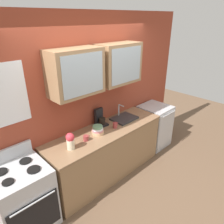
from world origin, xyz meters
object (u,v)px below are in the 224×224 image
(dishwasher, at_px, (154,126))
(sink_faucet, at_px, (124,118))
(stove_range, at_px, (24,198))
(cup_near_sink, at_px, (115,125))
(vase, at_px, (70,141))
(coffee_maker, at_px, (100,119))
(cup_near_bowls, at_px, (86,138))
(bowl_stack, at_px, (98,130))

(dishwasher, bearing_deg, sink_faucet, 175.52)
(stove_range, relative_size, cup_near_sink, 9.84)
(stove_range, height_order, vase, vase)
(cup_near_sink, height_order, coffee_maker, coffee_maker)
(stove_range, height_order, coffee_maker, coffee_maker)
(vase, xyz_separation_m, cup_near_sink, (0.88, -0.00, -0.08))
(dishwasher, bearing_deg, vase, -178.73)
(vase, relative_size, cup_near_sink, 2.28)
(sink_faucet, xyz_separation_m, coffee_maker, (-0.45, 0.14, 0.09))
(vase, bearing_deg, sink_faucet, 5.49)
(cup_near_sink, bearing_deg, coffee_maker, 111.21)
(cup_near_sink, xyz_separation_m, cup_near_bowls, (-0.60, 0.03, -0.01))
(dishwasher, bearing_deg, cup_near_bowls, -179.28)
(bowl_stack, relative_size, cup_near_bowls, 1.74)
(bowl_stack, xyz_separation_m, coffee_maker, (0.24, 0.21, 0.04))
(cup_near_sink, relative_size, dishwasher, 0.12)
(cup_near_sink, distance_m, cup_near_bowls, 0.60)
(coffee_maker, bearing_deg, sink_faucet, -17.30)
(stove_range, distance_m, vase, 0.94)
(sink_faucet, relative_size, coffee_maker, 1.53)
(sink_faucet, bearing_deg, stove_range, -178.07)
(sink_faucet, bearing_deg, cup_near_sink, -160.92)
(stove_range, bearing_deg, cup_near_bowls, -1.54)
(sink_faucet, relative_size, dishwasher, 0.49)
(stove_range, xyz_separation_m, dishwasher, (2.87, -0.00, -0.01))
(vase, height_order, dishwasher, vase)
(stove_range, height_order, sink_faucet, sink_faucet)
(cup_near_bowls, height_order, coffee_maker, coffee_maker)
(bowl_stack, distance_m, dishwasher, 1.67)
(cup_near_bowls, height_order, dishwasher, cup_near_bowls)
(vase, height_order, coffee_maker, coffee_maker)
(vase, xyz_separation_m, cup_near_bowls, (0.29, 0.02, -0.09))
(vase, bearing_deg, cup_near_bowls, 4.83)
(dishwasher, height_order, coffee_maker, coffee_maker)
(dishwasher, bearing_deg, stove_range, 179.91)
(sink_faucet, xyz_separation_m, dishwasher, (0.90, -0.07, -0.47))
(coffee_maker, bearing_deg, cup_near_bowls, -154.59)
(cup_near_sink, bearing_deg, sink_faucet, 19.08)
(sink_faucet, xyz_separation_m, vase, (-1.23, -0.12, 0.11))
(stove_range, xyz_separation_m, coffee_maker, (1.52, 0.21, 0.55))
(sink_faucet, xyz_separation_m, cup_near_bowls, (-0.94, -0.09, 0.02))
(stove_range, bearing_deg, bowl_stack, 0.03)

